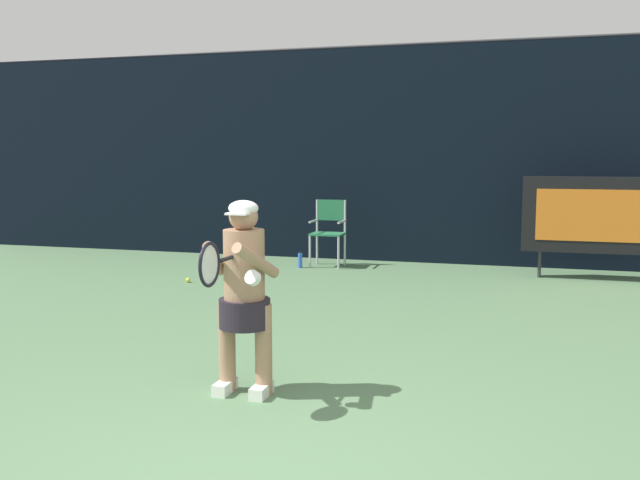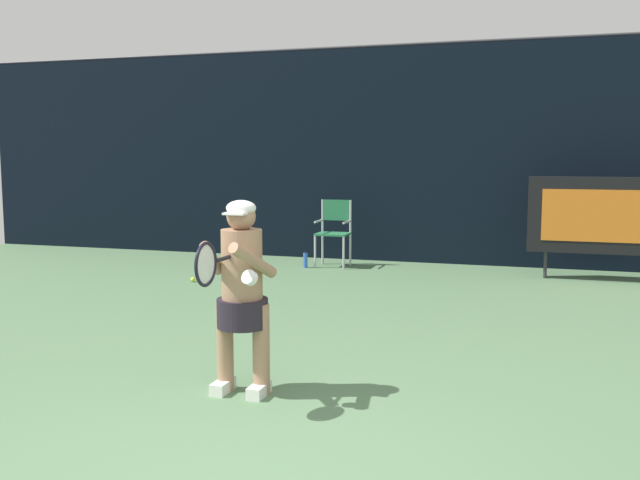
% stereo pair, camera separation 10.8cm
% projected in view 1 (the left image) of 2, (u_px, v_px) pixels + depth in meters
% --- Properties ---
extents(backdrop_screen, '(18.00, 0.12, 3.66)m').
position_uv_depth(backdrop_screen, '(441.00, 155.00, 11.81)').
color(backdrop_screen, black).
rests_on(backdrop_screen, ground).
extents(scoreboard, '(2.20, 0.21, 1.50)m').
position_uv_depth(scoreboard, '(601.00, 215.00, 10.24)').
color(scoreboard, black).
rests_on(scoreboard, ground).
extents(umpire_chair, '(0.52, 0.44, 1.08)m').
position_uv_depth(umpire_chair, '(329.00, 228.00, 11.62)').
color(umpire_chair, '#B7B7BC').
rests_on(umpire_chair, ground).
extents(water_bottle, '(0.07, 0.07, 0.27)m').
position_uv_depth(water_bottle, '(300.00, 260.00, 11.48)').
color(water_bottle, blue).
rests_on(water_bottle, ground).
extents(tennis_player, '(0.54, 0.61, 1.48)m').
position_uv_depth(tennis_player, '(244.00, 289.00, 5.35)').
color(tennis_player, white).
rests_on(tennis_player, ground).
extents(tennis_racket, '(0.03, 0.60, 0.31)m').
position_uv_depth(tennis_racket, '(211.00, 264.00, 4.86)').
color(tennis_racket, black).
extents(tennis_ball_loose, '(0.07, 0.07, 0.07)m').
position_uv_depth(tennis_ball_loose, '(188.00, 280.00, 10.17)').
color(tennis_ball_loose, '#CCDB3D').
rests_on(tennis_ball_loose, ground).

